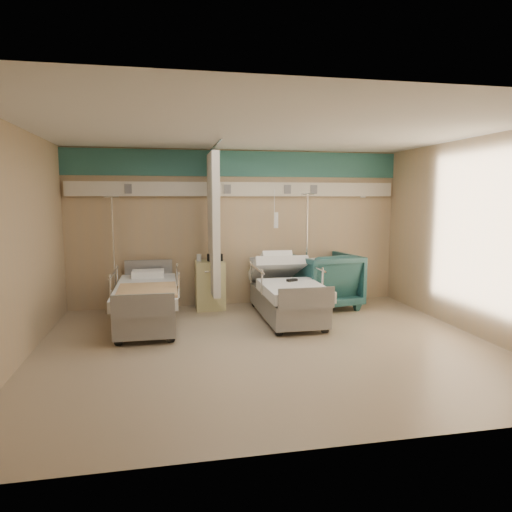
# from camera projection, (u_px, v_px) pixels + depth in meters

# --- Properties ---
(ground) EXTENTS (6.00, 5.00, 0.00)m
(ground) POSITION_uv_depth(u_px,v_px,m) (268.00, 346.00, 6.04)
(ground) COLOR gray
(ground) RESTS_ON ground
(room_walls) EXTENTS (6.04, 5.04, 2.82)m
(room_walls) POSITION_uv_depth(u_px,v_px,m) (262.00, 205.00, 6.04)
(room_walls) COLOR tan
(room_walls) RESTS_ON ground
(bed_right) EXTENTS (1.00, 2.16, 0.63)m
(bed_right) POSITION_uv_depth(u_px,v_px,m) (286.00, 299.00, 7.37)
(bed_right) COLOR white
(bed_right) RESTS_ON ground
(bed_left) EXTENTS (1.00, 2.16, 0.63)m
(bed_left) POSITION_uv_depth(u_px,v_px,m) (147.00, 306.00, 6.95)
(bed_left) COLOR white
(bed_left) RESTS_ON ground
(bedside_cabinet) EXTENTS (0.50, 0.48, 0.85)m
(bedside_cabinet) POSITION_uv_depth(u_px,v_px,m) (210.00, 285.00, 8.02)
(bedside_cabinet) COLOR #D2C883
(bedside_cabinet) RESTS_ON ground
(visitor_armchair) EXTENTS (1.22, 1.25, 0.98)m
(visitor_armchair) POSITION_uv_depth(u_px,v_px,m) (324.00, 280.00, 8.10)
(visitor_armchair) COLOR #1C4546
(visitor_armchair) RESTS_ON ground
(waffle_blanket) EXTENTS (0.67, 0.62, 0.06)m
(waffle_blanket) POSITION_uv_depth(u_px,v_px,m) (323.00, 251.00, 8.04)
(waffle_blanket) COLOR white
(waffle_blanket) RESTS_ON visitor_armchair
(iv_stand_right) EXTENTS (0.36, 0.36, 2.03)m
(iv_stand_right) POSITION_uv_depth(u_px,v_px,m) (306.00, 283.00, 8.27)
(iv_stand_right) COLOR silver
(iv_stand_right) RESTS_ON ground
(iv_stand_left) EXTENTS (0.35, 0.35, 1.98)m
(iv_stand_left) POSITION_uv_depth(u_px,v_px,m) (115.00, 289.00, 7.76)
(iv_stand_left) COLOR silver
(iv_stand_left) RESTS_ON ground
(call_remote) EXTENTS (0.19, 0.14, 0.04)m
(call_remote) POSITION_uv_depth(u_px,v_px,m) (292.00, 280.00, 7.25)
(call_remote) COLOR black
(call_remote) RESTS_ON bed_right
(tan_blanket) EXTENTS (0.83, 1.04, 0.04)m
(tan_blanket) POSITION_uv_depth(u_px,v_px,m) (147.00, 290.00, 6.47)
(tan_blanket) COLOR tan
(tan_blanket) RESTS_ON bed_left
(toiletry_bag) EXTENTS (0.27, 0.22, 0.13)m
(toiletry_bag) POSITION_uv_depth(u_px,v_px,m) (215.00, 257.00, 7.96)
(toiletry_bag) COLOR black
(toiletry_bag) RESTS_ON bedside_cabinet
(white_cup) EXTENTS (0.11, 0.11, 0.12)m
(white_cup) POSITION_uv_depth(u_px,v_px,m) (199.00, 258.00, 7.94)
(white_cup) COLOR white
(white_cup) RESTS_ON bedside_cabinet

